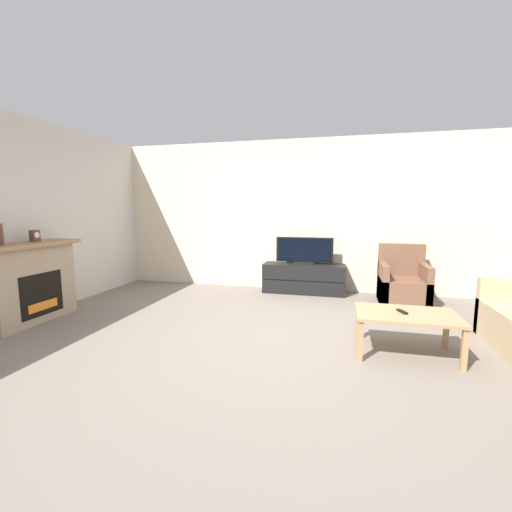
% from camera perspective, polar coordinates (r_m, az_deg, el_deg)
% --- Properties ---
extents(ground_plane, '(24.00, 24.00, 0.00)m').
position_cam_1_polar(ground_plane, '(3.78, 2.84, -14.95)').
color(ground_plane, slate).
extents(wall_back, '(12.00, 0.06, 2.70)m').
position_cam_1_polar(wall_back, '(6.27, 7.96, 6.66)').
color(wall_back, beige).
rests_on(wall_back, ground).
extents(wall_left, '(0.06, 12.00, 2.70)m').
position_cam_1_polar(wall_left, '(5.37, -36.45, 5.07)').
color(wall_left, beige).
rests_on(wall_left, ground).
extents(fireplace, '(0.50, 1.27, 1.04)m').
position_cam_1_polar(fireplace, '(5.32, -33.61, -3.60)').
color(fireplace, tan).
rests_on(fireplace, ground).
extents(mantel_clock, '(0.08, 0.11, 0.15)m').
position_cam_1_polar(mantel_clock, '(5.33, -32.95, 2.84)').
color(mantel_clock, brown).
rests_on(mantel_clock, fireplace).
extents(tv_stand, '(1.42, 0.44, 0.51)m').
position_cam_1_polar(tv_stand, '(6.10, 7.98, -3.72)').
color(tv_stand, black).
rests_on(tv_stand, ground).
extents(tv, '(0.99, 0.18, 0.47)m').
position_cam_1_polar(tv, '(6.02, 8.06, 0.69)').
color(tv, black).
rests_on(tv, tv_stand).
extents(armchair, '(0.70, 0.76, 0.91)m').
position_cam_1_polar(armchair, '(5.84, 23.25, -4.40)').
color(armchair, brown).
rests_on(armchair, ground).
extents(coffee_table, '(0.98, 0.64, 0.43)m').
position_cam_1_polar(coffee_table, '(3.82, 23.78, -9.45)').
color(coffee_table, '#A37F56').
rests_on(coffee_table, ground).
extents(remote, '(0.10, 0.15, 0.02)m').
position_cam_1_polar(remote, '(3.80, 23.17, -8.50)').
color(remote, black).
rests_on(remote, coffee_table).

